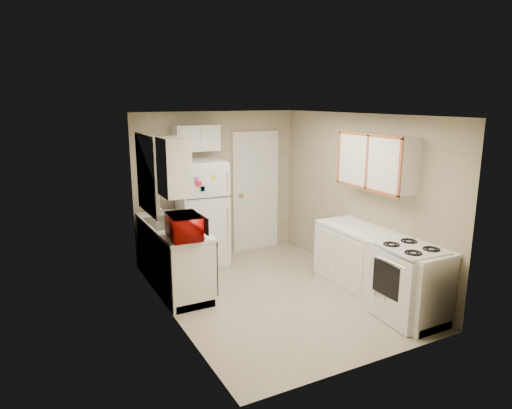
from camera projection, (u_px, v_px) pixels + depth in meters
name	position (u px, v px, depth m)	size (l,w,h in m)	color
floor	(273.00, 294.00, 6.20)	(3.80, 3.80, 0.00)	#BBAF97
ceiling	(275.00, 115.00, 5.66)	(3.80, 3.80, 0.00)	white
wall_left	(169.00, 221.00, 5.31)	(3.80, 3.80, 0.00)	tan
wall_right	(358.00, 198.00, 6.56)	(3.80, 3.80, 0.00)	tan
wall_back	(217.00, 185.00, 7.58)	(2.80, 2.80, 0.00)	tan
wall_front	(373.00, 250.00, 4.29)	(2.80, 2.80, 0.00)	tan
left_counter	(173.00, 256.00, 6.39)	(0.60, 1.80, 0.90)	silver
dishwasher	(208.00, 263.00, 5.99)	(0.03, 0.58, 0.72)	black
sink	(169.00, 225.00, 6.42)	(0.54, 0.74, 0.16)	gray
microwave	(184.00, 227.00, 5.63)	(0.30, 0.55, 0.36)	#A00A05
soap_bottle	(156.00, 208.00, 6.79)	(0.09, 0.09, 0.20)	white
window_blinds	(148.00, 174.00, 6.14)	(0.10, 0.98, 1.08)	silver
upper_cabinet_left	(174.00, 167.00, 5.43)	(0.30, 0.45, 0.70)	silver
refrigerator	(202.00, 213.00, 7.14)	(0.69, 0.67, 1.68)	silver
cabinet_over_fridge	(196.00, 138.00, 7.09)	(0.70, 0.30, 0.40)	silver
interior_door	(256.00, 192.00, 7.90)	(0.86, 0.06, 2.08)	silver
right_counter	(377.00, 268.00, 5.91)	(0.60, 2.00, 0.90)	silver
stove	(408.00, 286.00, 5.39)	(0.58, 0.72, 0.87)	silver
upper_cabinet_right	(377.00, 161.00, 5.93)	(0.30, 1.20, 0.70)	silver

